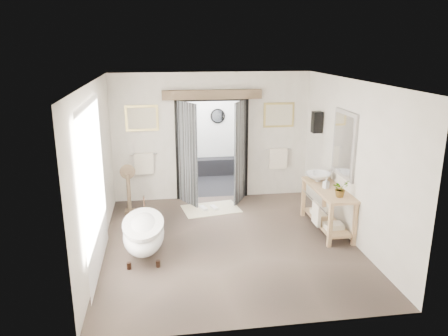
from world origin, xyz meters
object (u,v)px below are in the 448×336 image
at_px(vanity, 326,205).
at_px(basin, 318,177).
at_px(clawfoot_tub, 144,232).
at_px(rug, 211,209).

relative_size(vanity, basin, 3.16).
bearing_deg(clawfoot_tub, rug, 53.37).
height_order(clawfoot_tub, rug, clawfoot_tub).
bearing_deg(vanity, rug, 146.01).
bearing_deg(clawfoot_tub, vanity, 7.60).
xyz_separation_m(rug, basin, (2.05, -0.94, 0.93)).
xyz_separation_m(vanity, basin, (-0.03, 0.46, 0.43)).
height_order(vanity, basin, basin).
distance_m(clawfoot_tub, rug, 2.35).
distance_m(clawfoot_tub, basin, 3.60).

